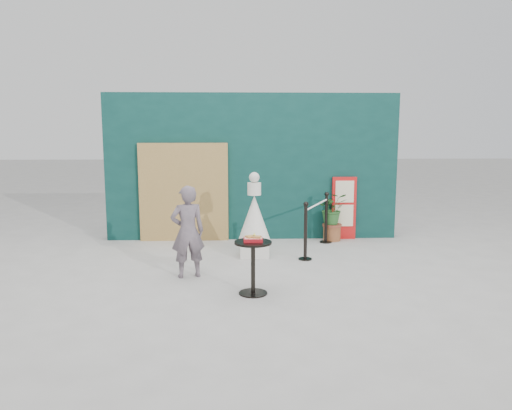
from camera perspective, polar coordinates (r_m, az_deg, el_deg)
name	(u,v)px	position (r m, az deg, el deg)	size (l,w,h in m)	color
ground	(259,283)	(7.54, 0.38, -8.94)	(60.00, 60.00, 0.00)	#ADAAA5
back_wall	(252,167)	(10.36, -0.45, 4.39)	(6.00, 0.30, 3.00)	#0A312E
bamboo_fence	(184,192)	(10.25, -8.25, 1.44)	(1.80, 0.08, 2.00)	tan
woman	(188,232)	(7.75, -7.82, -3.04)	(0.52, 0.34, 1.44)	slate
menu_board	(344,208)	(10.50, 10.01, -0.36)	(0.50, 0.07, 1.30)	red
statue	(254,222)	(8.96, -0.20, -1.98)	(0.59, 0.59, 1.52)	silver
cafe_table	(253,259)	(6.94, -0.34, -6.21)	(0.52, 0.52, 0.75)	black
food_basket	(253,239)	(6.88, -0.32, -3.88)	(0.26, 0.19, 0.11)	#B5131D
planter	(332,213)	(10.32, 8.72, -0.90)	(0.58, 0.51, 0.99)	brown
stanchion_barrier	(317,225)	(9.45, 6.93, -2.26)	(0.84, 1.54, 1.03)	black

